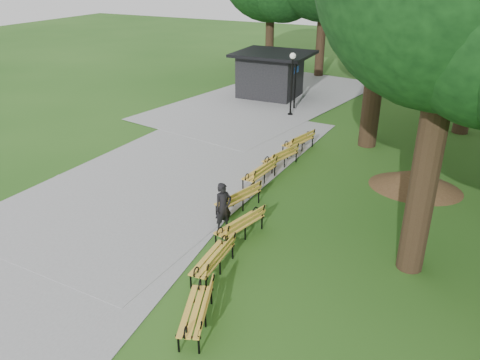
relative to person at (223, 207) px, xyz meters
The scene contains 13 objects.
ground 1.08m from the person, 96.12° to the left, with size 100.00×100.00×0.00m, color #245217.
path 5.57m from the person, 137.60° to the left, with size 12.00×38.00×0.06m, color gray.
person is the anchor object (origin of this frame).
kiosk 16.30m from the person, 108.46° to the left, with size 4.37×3.80×2.74m, color black, non-canonical shape.
lamp_post 12.70m from the person, 101.81° to the left, with size 0.32×0.32×3.34m.
dirt_mound 7.63m from the person, 50.21° to the left, with size 2.81×2.81×0.72m, color #47301C.
bench_0 4.36m from the person, 69.87° to the right, with size 1.90×0.64×0.88m, color gold, non-canonical shape.
bench_1 2.28m from the person, 69.00° to the right, with size 1.90×0.64×0.88m, color gold, non-canonical shape.
bench_2 0.74m from the person, 13.52° to the right, with size 1.90×0.64×0.88m, color gold, non-canonical shape.
bench_3 1.50m from the person, 98.87° to the left, with size 1.90×0.64×0.88m, color gold, non-canonical shape.
bench_4 3.70m from the person, 97.11° to the left, with size 1.90×0.64×0.88m, color gold, non-canonical shape.
bench_5 5.48m from the person, 93.69° to the left, with size 1.90×0.64×0.88m, color gold, non-canonical shape.
bench_6 7.50m from the person, 92.56° to the left, with size 1.90×0.64×0.88m, color gold, non-canonical shape.
Camera 1 is at (6.33, -12.03, 7.66)m, focal length 35.82 mm.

